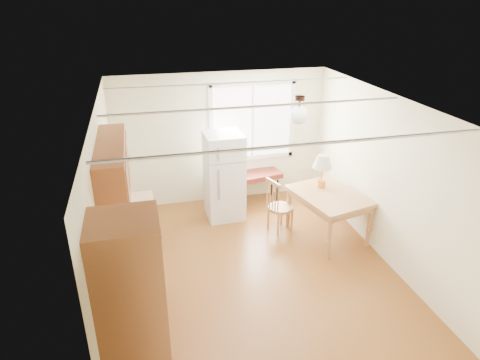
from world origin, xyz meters
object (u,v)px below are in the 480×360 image
object	(u,v)px
dining_table	(329,200)
bench	(249,177)
refrigerator	(224,176)
chair	(276,203)

from	to	relation	value
dining_table	bench	bearing A→B (deg)	107.71
refrigerator	bench	bearing A→B (deg)	35.88
chair	dining_table	bearing A→B (deg)	-41.46
refrigerator	chair	distance (m)	1.09
bench	dining_table	bearing A→B (deg)	-68.52
bench	chair	distance (m)	1.22
refrigerator	dining_table	bearing A→B (deg)	-37.90
bench	chair	xyz separation A→B (m)	(0.16, -1.21, 0.03)
bench	dining_table	xyz separation A→B (m)	(0.94, -1.55, 0.17)
bench	dining_table	distance (m)	1.82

